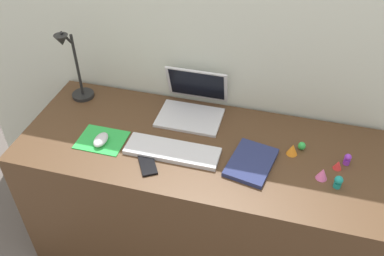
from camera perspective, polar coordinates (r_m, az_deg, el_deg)
name	(u,v)px	position (r m, az deg, el deg)	size (l,w,h in m)	color
ground_plane	(199,243)	(2.38, 0.92, -15.73)	(6.00, 6.00, 0.00)	#59514C
back_wall	(218,86)	(2.04, 3.68, 5.81)	(2.82, 0.05, 1.64)	beige
desk	(199,200)	(2.08, 1.02, -9.96)	(1.62, 0.64, 0.74)	#4C331E
laptop	(193,103)	(1.97, 0.14, 3.55)	(0.30, 0.28, 0.21)	silver
keyboard	(172,151)	(1.77, -2.75, -3.22)	(0.41, 0.13, 0.02)	silver
mousepad	(102,140)	(1.88, -12.43, -1.63)	(0.21, 0.17, 0.00)	green
mouse	(101,140)	(1.85, -12.57, -1.60)	(0.06, 0.10, 0.03)	silver
cell_phone	(148,164)	(1.73, -6.21, -5.05)	(0.06, 0.13, 0.01)	black
desk_lamp	(74,69)	(2.06, -16.13, 7.93)	(0.11, 0.17, 0.40)	black
notebook_pad	(251,162)	(1.74, 8.25, -4.75)	(0.17, 0.24, 0.02)	navy
toy_figurine_pink	(322,174)	(1.73, 17.69, -6.08)	(0.05, 0.05, 0.05)	pink
toy_figurine_orange	(292,149)	(1.81, 13.81, -2.89)	(0.05, 0.05, 0.05)	orange
toy_figurine_green	(302,146)	(1.85, 15.04, -2.42)	(0.03, 0.03, 0.04)	green
toy_figurine_purple	(347,159)	(1.83, 20.82, -4.06)	(0.03, 0.03, 0.05)	purple
toy_figurine_teal	(338,182)	(1.72, 19.69, -7.05)	(0.03, 0.03, 0.06)	teal
toy_figurine_red	(338,165)	(1.80, 19.66, -4.85)	(0.04, 0.04, 0.04)	red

